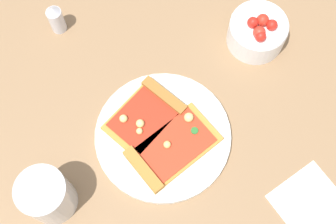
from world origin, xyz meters
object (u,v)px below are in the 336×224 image
plate (163,136)px  soda_glass (48,196)px  pizza_slice_near (148,114)px  salad_bowl (257,32)px  paper_napkin (315,209)px  pizza_slice_far (169,150)px  pepper_shaker (56,19)px

plate → soda_glass: (0.23, 0.01, 0.04)m
pizza_slice_near → salad_bowl: salad_bowl is taller
plate → pizza_slice_near: (0.01, -0.05, 0.01)m
soda_glass → paper_napkin: soda_glass is taller
salad_bowl → pizza_slice_far: bearing=23.0°
plate → pizza_slice_near: bearing=-83.9°
pizza_slice_near → pepper_shaker: size_ratio=2.29×
pizza_slice_far → pepper_shaker: bearing=-80.7°
pizza_slice_near → pizza_slice_far: (0.00, 0.08, -0.00)m
soda_glass → pepper_shaker: (-0.16, -0.32, -0.01)m
pizza_slice_near → paper_napkin: bearing=119.1°
plate → salad_bowl: (-0.26, -0.08, 0.03)m
pizza_slice_near → pepper_shaker: pepper_shaker is taller
plate → soda_glass: bearing=1.4°
paper_napkin → soda_glass: bearing=-32.4°
soda_glass → salad_bowl: bearing=-169.8°
plate → pepper_shaker: size_ratio=3.66×
soda_glass → paper_napkin: 0.46m
pizza_slice_near → salad_bowl: bearing=-172.5°
plate → paper_napkin: 0.30m
pepper_shaker → soda_glass: bearing=63.0°
pizza_slice_far → soda_glass: size_ratio=1.67×
plate → paper_napkin: (-0.16, 0.25, -0.01)m
soda_glass → paper_napkin: size_ratio=0.76×
plate → pizza_slice_far: bearing=79.4°
pepper_shaker → paper_napkin: bearing=111.6°
pizza_slice_far → soda_glass: soda_glass is taller
plate → pizza_slice_near: 0.05m
salad_bowl → pizza_slice_near: bearing=7.5°
pepper_shaker → salad_bowl: bearing=145.0°
soda_glass → pizza_slice_far: bearing=173.1°
pizza_slice_far → pepper_shaker: pepper_shaker is taller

